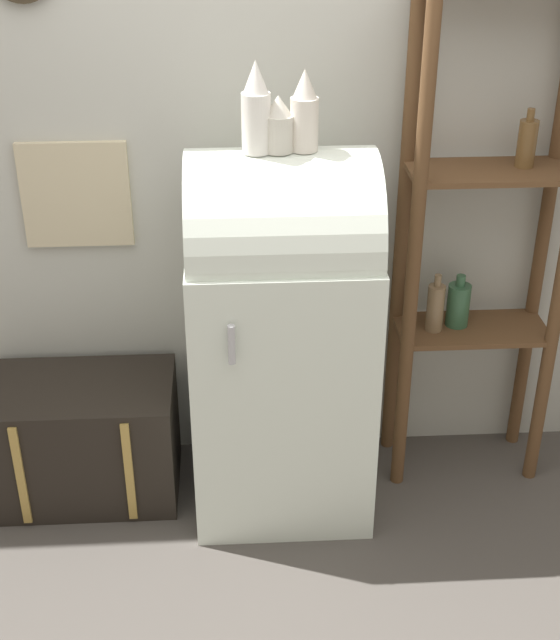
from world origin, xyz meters
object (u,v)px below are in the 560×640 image
object	(u,v)px
refrigerator	(281,330)
vase_left	(256,110)
suitcase_trunk	(83,438)
vase_center	(278,125)
vase_right	(304,113)

from	to	relation	value
refrigerator	vase_left	xyz separation A→B (m)	(-0.08, -0.01, 0.78)
refrigerator	suitcase_trunk	bearing A→B (deg)	176.14
refrigerator	vase_center	bearing A→B (deg)	-166.46
refrigerator	vase_right	bearing A→B (deg)	1.46
refrigerator	vase_center	world-z (taller)	vase_center
vase_left	vase_center	distance (m)	0.09
refrigerator	vase_left	distance (m)	0.79
refrigerator	vase_center	xyz separation A→B (m)	(-0.01, -0.00, 0.73)
vase_left	refrigerator	bearing A→B (deg)	7.26
suitcase_trunk	vase_right	distance (m)	1.49
vase_center	vase_right	world-z (taller)	vase_right
suitcase_trunk	vase_center	world-z (taller)	vase_center
suitcase_trunk	vase_left	bearing A→B (deg)	-5.15
vase_center	suitcase_trunk	bearing A→B (deg)	175.94
refrigerator	suitcase_trunk	distance (m)	0.88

